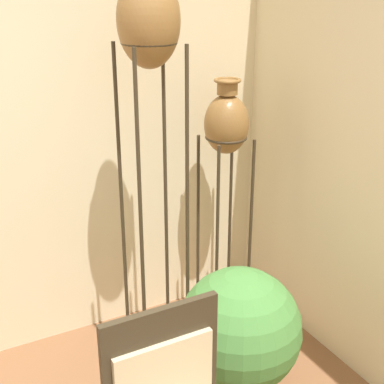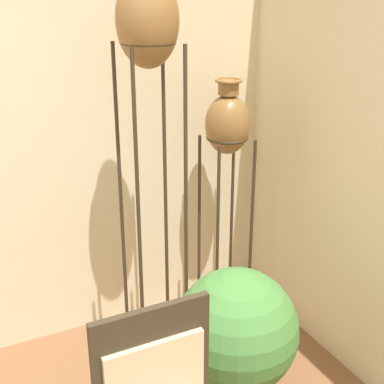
{
  "view_description": "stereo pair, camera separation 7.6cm",
  "coord_description": "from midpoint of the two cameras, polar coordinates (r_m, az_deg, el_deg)",
  "views": [
    {
      "loc": [
        -0.27,
        -1.18,
        2.12
      ],
      "look_at": [
        1.06,
        1.33,
        0.98
      ],
      "focal_mm": 50.0,
      "sensor_mm": 36.0,
      "label": 1
    },
    {
      "loc": [
        -0.21,
        -1.21,
        2.12
      ],
      "look_at": [
        1.06,
        1.33,
        0.98
      ],
      "focal_mm": 50.0,
      "sensor_mm": 36.0,
      "label": 2
    }
  ],
  "objects": [
    {
      "name": "potted_plant",
      "position": [
        2.81,
        5.53,
        -15.03
      ],
      "size": [
        0.63,
        0.63,
        0.79
      ],
      "color": "olive",
      "rests_on": "ground_plane"
    },
    {
      "name": "vase_stand_medium",
      "position": [
        3.18,
        4.48,
        6.54
      ],
      "size": [
        0.27,
        0.27,
        1.59
      ],
      "color": "#382D1E",
      "rests_on": "ground_plane"
    },
    {
      "name": "vase_stand_tall",
      "position": [
        2.63,
        -3.89,
        16.62
      ],
      "size": [
        0.3,
        0.3,
        2.24
      ],
      "color": "#382D1E",
      "rests_on": "ground_plane"
    }
  ]
}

